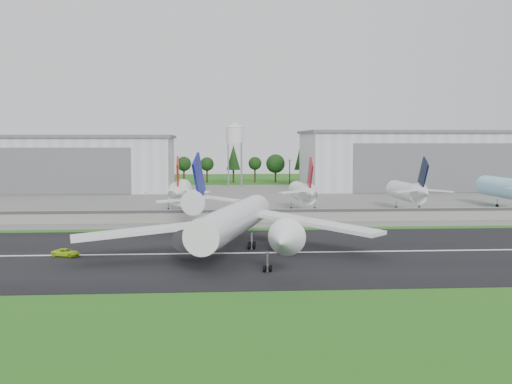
{
  "coord_description": "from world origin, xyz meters",
  "views": [
    {
      "loc": [
        -16.17,
        -106.67,
        20.63
      ],
      "look_at": [
        -5.69,
        40.0,
        9.0
      ],
      "focal_mm": 45.0,
      "sensor_mm": 36.0,
      "label": 1
    }
  ],
  "objects": [
    {
      "name": "hangar_east",
      "position": [
        75.0,
        164.92,
        12.63
      ],
      "size": [
        102.0,
        47.0,
        25.2
      ],
      "color": "silver",
      "rests_on": "ground"
    },
    {
      "name": "water_tower",
      "position": [
        -5.0,
        185.0,
        24.55
      ],
      "size": [
        8.4,
        8.4,
        29.4
      ],
      "color": "#99999E",
      "rests_on": "ground"
    },
    {
      "name": "parked_jet_navy",
      "position": [
        42.0,
        76.54,
        6.02
      ],
      "size": [
        7.36,
        31.29,
        16.52
      ],
      "color": "white",
      "rests_on": "ground"
    },
    {
      "name": "ground",
      "position": [
        0.0,
        0.0,
        0.0
      ],
      "size": [
        600.0,
        600.0,
        0.0
      ],
      "primitive_type": "plane",
      "color": "#215814",
      "rests_on": "ground"
    },
    {
      "name": "blast_fence",
      "position": [
        0.0,
        54.99,
        1.81
      ],
      "size": [
        240.0,
        0.61,
        3.5
      ],
      "color": "gray",
      "rests_on": "ground"
    },
    {
      "name": "main_airliner",
      "position": [
        -11.83,
        9.58,
        4.89
      ],
      "size": [
        55.32,
        58.44,
        18.17
      ],
      "rotation": [
        0.0,
        0.0,
        2.88
      ],
      "color": "white",
      "rests_on": "runway"
    },
    {
      "name": "runway_centerline",
      "position": [
        0.0,
        10.0,
        0.11
      ],
      "size": [
        220.0,
        1.0,
        0.02
      ],
      "primitive_type": "cube",
      "color": "white",
      "rests_on": "runway"
    },
    {
      "name": "parked_jet_red_b",
      "position": [
        10.78,
        76.52,
        5.95
      ],
      "size": [
        7.36,
        31.29,
        16.44
      ],
      "color": "silver",
      "rests_on": "ground"
    },
    {
      "name": "runway",
      "position": [
        0.0,
        10.0,
        0.05
      ],
      "size": [
        320.0,
        60.0,
        0.1
      ],
      "primitive_type": "cube",
      "color": "black",
      "rests_on": "ground"
    },
    {
      "name": "utility_poles",
      "position": [
        0.0,
        200.0,
        0.0
      ],
      "size": [
        230.0,
        3.0,
        12.0
      ],
      "primitive_type": null,
      "color": "black",
      "rests_on": "ground"
    },
    {
      "name": "ground_vehicle",
      "position": [
        -42.04,
        8.9,
        0.79
      ],
      "size": [
        5.46,
        3.81,
        1.38
      ],
      "primitive_type": "imported",
      "rotation": [
        0.0,
        0.0,
        1.24
      ],
      "color": "#BDE41A",
      "rests_on": "runway"
    },
    {
      "name": "parked_jet_red_a",
      "position": [
        -24.79,
        76.58,
        6.32
      ],
      "size": [
        7.36,
        31.29,
        16.83
      ],
      "color": "white",
      "rests_on": "ground"
    },
    {
      "name": "hangar_west",
      "position": [
        -80.0,
        164.92,
        11.63
      ],
      "size": [
        97.0,
        44.0,
        23.2
      ],
      "color": "silver",
      "rests_on": "ground"
    },
    {
      "name": "parked_jet_skyblue",
      "position": [
        75.03,
        81.61,
        6.45
      ],
      "size": [
        7.36,
        37.29,
        17.02
      ],
      "color": "#8ED8F5",
      "rests_on": "ground"
    },
    {
      "name": "treeline",
      "position": [
        0.0,
        215.0,
        0.0
      ],
      "size": [
        320.0,
        16.0,
        22.0
      ],
      "primitive_type": null,
      "color": "black",
      "rests_on": "ground"
    },
    {
      "name": "apron",
      "position": [
        0.0,
        120.0,
        0.05
      ],
      "size": [
        320.0,
        150.0,
        0.1
      ],
      "primitive_type": "cube",
      "color": "slate",
      "rests_on": "ground"
    }
  ]
}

